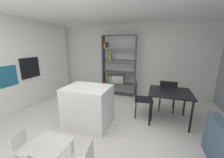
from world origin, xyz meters
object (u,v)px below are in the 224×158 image
at_px(dining_table, 170,95).
at_px(dining_chair_island_side, 140,97).
at_px(built_in_oven, 30,68).
at_px(open_bookshelf, 117,69).
at_px(kitchen_island, 88,106).
at_px(child_chair_left, 25,147).
at_px(dining_chair_far, 168,93).
at_px(child_table, 51,150).

height_order(dining_table, dining_chair_island_side, dining_chair_island_side).
height_order(built_in_oven, open_bookshelf, open_bookshelf).
height_order(kitchen_island, dining_chair_island_side, kitchen_island).
height_order(child_chair_left, dining_chair_far, dining_chair_far).
xyz_separation_m(kitchen_island, dining_table, (1.80, 0.76, 0.21)).
relative_size(built_in_oven, dining_chair_far, 0.67).
height_order(child_chair_left, dining_chair_island_side, dining_chair_island_side).
bearing_deg(open_bookshelf, dining_table, -39.86).
relative_size(built_in_oven, kitchen_island, 0.61).
distance_m(open_bookshelf, dining_chair_island_side, 1.83).
relative_size(open_bookshelf, child_chair_left, 3.96).
bearing_deg(kitchen_island, built_in_oven, 168.17).
xyz_separation_m(open_bookshelf, child_chair_left, (-0.46, -3.53, -0.66)).
relative_size(dining_table, dining_chair_far, 1.05).
xyz_separation_m(built_in_oven, open_bookshelf, (2.21, 1.76, -0.21)).
bearing_deg(kitchen_island, child_table, -85.28).
xyz_separation_m(child_chair_left, dining_table, (2.19, 2.08, 0.36)).
bearing_deg(built_in_oven, open_bookshelf, 38.41).
bearing_deg(open_bookshelf, dining_chair_island_side, -54.52).
height_order(built_in_oven, kitchen_island, built_in_oven).
xyz_separation_m(kitchen_island, open_bookshelf, (0.07, 2.21, 0.51)).
height_order(built_in_oven, dining_table, built_in_oven).
distance_m(dining_chair_island_side, dining_chair_far, 0.84).
bearing_deg(dining_chair_far, child_chair_left, 54.07).
distance_m(kitchen_island, dining_chair_island_side, 1.34).
bearing_deg(built_in_oven, dining_table, 4.56).
height_order(kitchen_island, child_chair_left, kitchen_island).
distance_m(dining_table, dining_chair_far, 0.49).
xyz_separation_m(dining_table, dining_chair_far, (-0.01, 0.47, -0.12)).
height_order(open_bookshelf, child_table, open_bookshelf).
relative_size(dining_table, dining_chair_island_side, 1.07).
bearing_deg(dining_chair_far, kitchen_island, 39.17).
bearing_deg(dining_chair_island_side, dining_chair_far, -61.29).
distance_m(kitchen_island, child_chair_left, 1.39).
height_order(child_table, dining_chair_island_side, dining_chair_island_side).
bearing_deg(open_bookshelf, kitchen_island, -91.79).
bearing_deg(dining_table, dining_chair_island_side, -179.13).
bearing_deg(built_in_oven, child_table, -38.03).
xyz_separation_m(built_in_oven, kitchen_island, (2.15, -0.45, -0.72)).
bearing_deg(dining_chair_island_side, open_bookshelf, 29.09).
bearing_deg(dining_chair_far, dining_table, 95.48).
distance_m(child_table, child_chair_left, 0.51).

